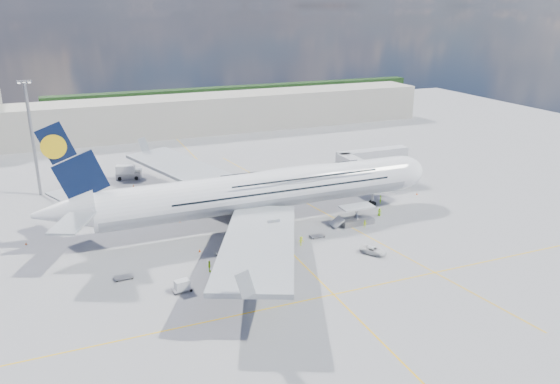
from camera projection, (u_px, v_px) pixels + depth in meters
name	position (u px, v px, depth m)	size (l,w,h in m)	color
ground	(281.00, 243.00, 97.89)	(300.00, 300.00, 0.00)	gray
taxi_line_main	(281.00, 243.00, 97.89)	(0.25, 220.00, 0.01)	#E6AE0C
taxi_line_cross	(334.00, 294.00, 80.41)	(120.00, 0.25, 0.01)	#E6AE0C
taxi_line_diag	(326.00, 214.00, 111.70)	(0.25, 100.00, 0.01)	#E6AE0C
airliner	(263.00, 190.00, 104.51)	(77.26, 79.15, 23.71)	white
jet_bridge	(366.00, 160.00, 124.76)	(18.80, 12.10, 8.50)	#B7B7BC
cargo_loader	(355.00, 218.00, 106.10)	(8.53, 3.20, 3.67)	silver
light_mast	(32.00, 137.00, 118.51)	(3.00, 0.70, 25.50)	gray
terminal	(170.00, 116.00, 179.02)	(180.00, 16.00, 12.00)	#B2AD9E
tree_line	(242.00, 95.00, 233.48)	(160.00, 6.00, 8.00)	#193814
dolly_row_a	(182.00, 286.00, 80.94)	(3.09, 1.98, 1.83)	gray
dolly_row_b	(224.00, 252.00, 93.53)	(3.27, 1.89, 0.47)	gray
dolly_row_c	(254.00, 250.00, 92.64)	(3.24, 2.16, 1.89)	gray
dolly_back	(124.00, 277.00, 84.89)	(2.85, 1.54, 0.42)	gray
dolly_nose_far	(317.00, 236.00, 100.16)	(2.70, 1.44, 0.39)	gray
dolly_nose_near	(271.00, 232.00, 100.07)	(3.10, 2.24, 1.76)	gray
baggage_tug	(262.00, 246.00, 94.92)	(2.93, 1.71, 1.73)	silver
catering_truck_inner	(237.00, 199.00, 114.13)	(7.55, 3.40, 4.39)	gray
catering_truck_outer	(128.00, 173.00, 133.37)	(6.47, 3.77, 3.62)	gray
service_van	(373.00, 250.00, 93.39)	(2.08, 4.50, 1.25)	white
crew_nose	(381.00, 199.00, 117.24)	(0.65, 0.43, 1.79)	#A1FF1A
crew_loader	(365.00, 224.00, 104.26)	(0.77, 0.60, 1.58)	#C9ED18
crew_wing	(209.00, 266.00, 86.99)	(1.13, 0.47, 1.92)	#AEE518
crew_van	(379.00, 212.00, 110.25)	(0.81, 0.53, 1.66)	#97EA18
crew_tug	(301.00, 241.00, 96.59)	(1.09, 0.63, 1.69)	#DAEE19
cone_nose	(417.00, 194.00, 122.76)	(0.42, 0.42, 0.53)	#F2540C
cone_wing_left_inner	(180.00, 221.00, 107.21)	(0.38, 0.38, 0.49)	#F2540C
cone_wing_left_outer	(133.00, 186.00, 128.05)	(0.45, 0.45, 0.57)	#F2540C
cone_wing_right_inner	(200.00, 251.00, 94.20)	(0.42, 0.42, 0.54)	#F2540C
cone_wing_right_outer	(270.00, 278.00, 84.61)	(0.43, 0.43, 0.54)	#F2540C
cone_tail	(26.00, 243.00, 97.11)	(0.38, 0.38, 0.48)	#F2540C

